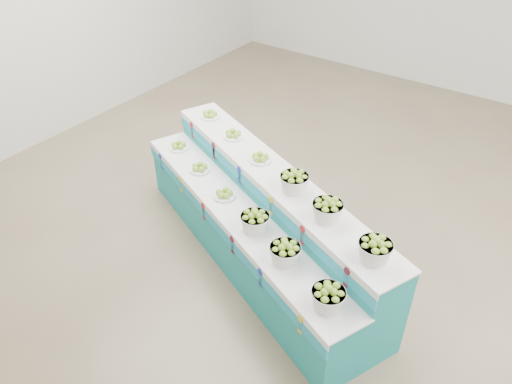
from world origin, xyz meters
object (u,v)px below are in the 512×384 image
(display_stand, at_px, (256,220))
(basket_upper_right, at_px, (375,249))
(plate_upper_mid, at_px, (233,134))
(basket_lower_left, at_px, (255,221))

(display_stand, bearing_deg, basket_upper_right, 8.58)
(plate_upper_mid, bearing_deg, display_stand, -37.47)
(display_stand, xyz_separation_m, basket_lower_left, (0.23, -0.34, 0.31))
(display_stand, bearing_deg, basket_lower_left, -33.00)
(basket_lower_left, distance_m, basket_upper_right, 1.24)
(basket_lower_left, relative_size, plate_upper_mid, 1.19)
(display_stand, height_order, plate_upper_mid, plate_upper_mid)
(plate_upper_mid, bearing_deg, basket_lower_left, -43.27)
(display_stand, distance_m, basket_lower_left, 0.51)
(basket_lower_left, xyz_separation_m, plate_upper_mid, (-0.93, 0.87, 0.24))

